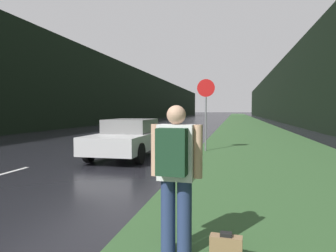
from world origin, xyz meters
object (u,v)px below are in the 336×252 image
Objects in this scene: stop_sign at (206,106)px; car_passing_near at (129,137)px; hitchhiker_with_backpack at (175,171)px; suitcase at (226,250)px.

stop_sign reaches higher than car_passing_near.
stop_sign is 1.70× the size of hitchhiker_with_backpack.
car_passing_near is (-3.80, 7.33, 0.55)m from suitcase.
hitchhiker_with_backpack reaches higher than suitcase.
stop_sign reaches higher than suitcase.
stop_sign is 3.60m from car_passing_near.
suitcase is (1.12, -9.42, -1.75)m from stop_sign.
stop_sign is 9.40m from hitchhiker_with_backpack.
car_passing_near is at bearing 116.84° from hitchhiker_with_backpack.
car_passing_near is (-2.68, -2.08, -1.20)m from stop_sign.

